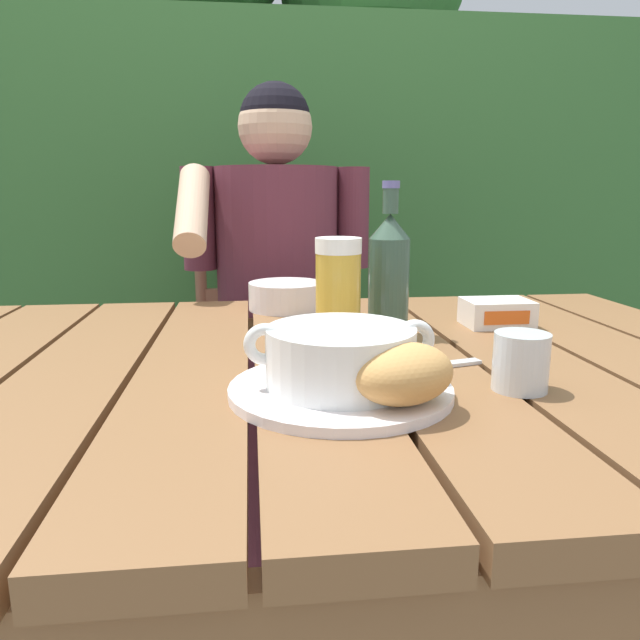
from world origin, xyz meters
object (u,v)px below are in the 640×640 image
at_px(diner_bowl, 286,296).
at_px(bread_roll, 404,374).
at_px(beer_bottle, 389,272).
at_px(butter_tub, 497,313).
at_px(serving_plate, 340,390).
at_px(chair_near_diner, 276,351).
at_px(person_eating, 277,284).
at_px(soup_bowl, 341,355).
at_px(beer_glass, 338,291).
at_px(water_glass_small, 521,362).
at_px(table_knife, 420,367).

bearing_deg(diner_bowl, bread_roll, -81.45).
height_order(beer_bottle, butter_tub, beer_bottle).
height_order(serving_plate, diner_bowl, diner_bowl).
height_order(chair_near_diner, diner_bowl, chair_near_diner).
distance_m(chair_near_diner, butter_tub, 0.86).
relative_size(person_eating, soup_bowl, 5.43).
distance_m(person_eating, soup_bowl, 0.88).
bearing_deg(beer_bottle, person_eating, 105.25).
distance_m(soup_bowl, beer_bottle, 0.32).
bearing_deg(diner_bowl, person_eating, 90.47).
relative_size(serving_plate, beer_glass, 1.59).
bearing_deg(beer_glass, chair_near_diner, 94.42).
distance_m(serving_plate, soup_bowl, 0.04).
distance_m(bread_roll, diner_bowl, 0.61).
relative_size(chair_near_diner, bread_roll, 6.70).
height_order(person_eating, serving_plate, person_eating).
height_order(person_eating, butter_tub, person_eating).
distance_m(chair_near_diner, person_eating, 0.31).
xyz_separation_m(beer_glass, beer_bottle, (0.09, 0.05, 0.02)).
relative_size(person_eating, water_glass_small, 17.32).
bearing_deg(serving_plate, beer_bottle, 66.85).
distance_m(soup_bowl, butter_tub, 0.48).
height_order(bread_roll, butter_tub, bread_roll).
bearing_deg(chair_near_diner, beer_glass, -85.58).
distance_m(serving_plate, butter_tub, 0.48).
bearing_deg(chair_near_diner, beer_bottle, -78.65).
relative_size(serving_plate, diner_bowl, 1.74).
bearing_deg(serving_plate, table_knife, 35.42).
bearing_deg(table_knife, diner_bowl, 109.15).
height_order(soup_bowl, beer_bottle, beer_bottle).
bearing_deg(beer_bottle, bread_roll, -100.46).
distance_m(serving_plate, bread_roll, 0.10).
relative_size(chair_near_diner, water_glass_small, 13.83).
bearing_deg(water_glass_small, beer_glass, 126.93).
distance_m(water_glass_small, diner_bowl, 0.60).
bearing_deg(soup_bowl, bread_roll, -49.40).
relative_size(serving_plate, bread_roll, 1.82).
bearing_deg(table_knife, chair_near_diner, 98.91).
xyz_separation_m(serving_plate, diner_bowl, (-0.03, 0.53, 0.02)).
bearing_deg(soup_bowl, table_knife, 35.42).
bearing_deg(bread_roll, serving_plate, 130.60).
relative_size(bread_roll, water_glass_small, 2.07).
height_order(chair_near_diner, beer_bottle, chair_near_diner).
relative_size(butter_tub, diner_bowl, 0.76).
relative_size(beer_glass, beer_bottle, 0.66).
bearing_deg(serving_plate, beer_glass, 82.37).
bearing_deg(person_eating, serving_plate, -87.74).
relative_size(beer_bottle, diner_bowl, 1.66).
xyz_separation_m(soup_bowl, table_knife, (0.12, 0.09, -0.04)).
distance_m(chair_near_diner, beer_glass, 0.89).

